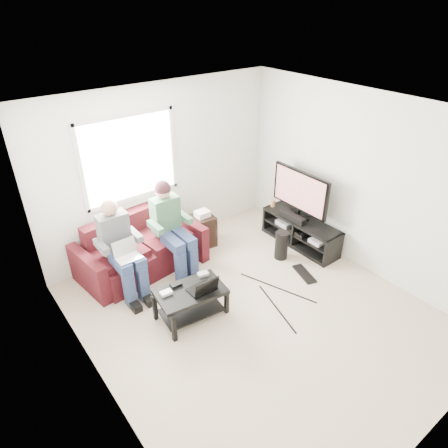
# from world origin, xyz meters

# --- Properties ---
(floor) EXTENTS (4.50, 4.50, 0.00)m
(floor) POSITION_xyz_m (0.00, 0.00, 0.00)
(floor) COLOR beige
(floor) RESTS_ON ground
(ceiling) EXTENTS (4.50, 4.50, 0.00)m
(ceiling) POSITION_xyz_m (0.00, 0.00, 2.60)
(ceiling) COLOR white
(ceiling) RESTS_ON wall_back
(wall_back) EXTENTS (4.50, 0.00, 4.50)m
(wall_back) POSITION_xyz_m (0.00, 2.25, 1.30)
(wall_back) COLOR silver
(wall_back) RESTS_ON floor
(wall_left) EXTENTS (0.00, 4.50, 4.50)m
(wall_left) POSITION_xyz_m (-2.00, 0.00, 1.30)
(wall_left) COLOR silver
(wall_left) RESTS_ON floor
(wall_right) EXTENTS (0.00, 4.50, 4.50)m
(wall_right) POSITION_xyz_m (2.00, 0.00, 1.30)
(wall_right) COLOR silver
(wall_right) RESTS_ON floor
(window) EXTENTS (1.48, 0.04, 1.28)m
(window) POSITION_xyz_m (-0.50, 2.23, 1.60)
(window) COLOR white
(window) RESTS_ON wall_back
(sofa) EXTENTS (1.88, 1.01, 0.84)m
(sofa) POSITION_xyz_m (-0.70, 1.82, 0.31)
(sofa) COLOR #46111C
(sofa) RESTS_ON floor
(person_left) EXTENTS (0.40, 0.70, 1.34)m
(person_left) POSITION_xyz_m (-1.10, 1.51, 0.74)
(person_left) COLOR navy
(person_left) RESTS_ON sofa
(person_right) EXTENTS (0.40, 0.71, 1.39)m
(person_right) POSITION_xyz_m (-0.30, 1.53, 0.80)
(person_right) COLOR navy
(person_right) RESTS_ON sofa
(laptop_silver) EXTENTS (0.36, 0.28, 0.24)m
(laptop_silver) POSITION_xyz_m (-1.10, 1.29, 0.71)
(laptop_silver) COLOR silver
(laptop_silver) RESTS_ON person_left
(coffee_table) EXTENTS (0.92, 0.63, 0.43)m
(coffee_table) POSITION_xyz_m (-0.68, 0.48, 0.31)
(coffee_table) COLOR black
(coffee_table) RESTS_ON floor
(laptop_black) EXTENTS (0.35, 0.26, 0.24)m
(laptop_black) POSITION_xyz_m (-0.56, 0.40, 0.55)
(laptop_black) COLOR black
(laptop_black) RESTS_ON coffee_table
(controller_a) EXTENTS (0.15, 0.10, 0.04)m
(controller_a) POSITION_xyz_m (-0.96, 0.60, 0.45)
(controller_a) COLOR silver
(controller_a) RESTS_ON coffee_table
(controller_b) EXTENTS (0.14, 0.10, 0.04)m
(controller_b) POSITION_xyz_m (-0.78, 0.66, 0.45)
(controller_b) COLOR black
(controller_b) RESTS_ON coffee_table
(controller_c) EXTENTS (0.16, 0.12, 0.04)m
(controller_c) POSITION_xyz_m (-0.38, 0.63, 0.45)
(controller_c) COLOR gray
(controller_c) RESTS_ON coffee_table
(tv_stand) EXTENTS (0.43, 1.40, 0.47)m
(tv_stand) POSITION_xyz_m (1.70, 0.80, 0.21)
(tv_stand) COLOR black
(tv_stand) RESTS_ON floor
(tv) EXTENTS (0.12, 1.10, 0.81)m
(tv) POSITION_xyz_m (1.70, 0.90, 0.93)
(tv) COLOR black
(tv) RESTS_ON tv_stand
(soundbar) EXTENTS (0.12, 0.50, 0.10)m
(soundbar) POSITION_xyz_m (1.58, 0.90, 0.52)
(soundbar) COLOR black
(soundbar) RESTS_ON tv_stand
(drink_cup) EXTENTS (0.08, 0.08, 0.12)m
(drink_cup) POSITION_xyz_m (1.65, 1.43, 0.53)
(drink_cup) COLOR #A27745
(drink_cup) RESTS_ON tv_stand
(console_white) EXTENTS (0.30, 0.22, 0.06)m
(console_white) POSITION_xyz_m (1.70, 0.40, 0.28)
(console_white) COLOR silver
(console_white) RESTS_ON tv_stand
(console_grey) EXTENTS (0.34, 0.26, 0.08)m
(console_grey) POSITION_xyz_m (1.70, 1.10, 0.29)
(console_grey) COLOR gray
(console_grey) RESTS_ON tv_stand
(console_black) EXTENTS (0.38, 0.30, 0.07)m
(console_black) POSITION_xyz_m (1.70, 0.75, 0.28)
(console_black) COLOR black
(console_black) RESTS_ON tv_stand
(subwoofer) EXTENTS (0.20, 0.20, 0.46)m
(subwoofer) POSITION_xyz_m (1.17, 0.71, 0.23)
(subwoofer) COLOR black
(subwoofer) RESTS_ON floor
(keyboard_floor) EXTENTS (0.28, 0.49, 0.03)m
(keyboard_floor) POSITION_xyz_m (1.14, 0.18, 0.01)
(keyboard_floor) COLOR black
(keyboard_floor) RESTS_ON floor
(end_table) EXTENTS (0.36, 0.36, 0.63)m
(end_table) POSITION_xyz_m (0.42, 1.78, 0.28)
(end_table) COLOR black
(end_table) RESTS_ON floor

